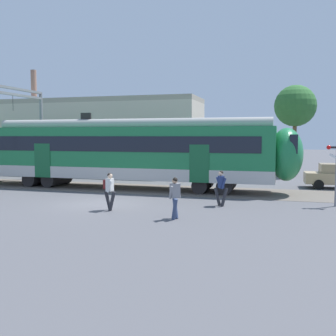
{
  "coord_description": "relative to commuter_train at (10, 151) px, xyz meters",
  "views": [
    {
      "loc": [
        8.42,
        -17.18,
        3.31
      ],
      "look_at": [
        2.74,
        2.47,
        1.6
      ],
      "focal_mm": 42.0,
      "sensor_mm": 36.0,
      "label": 1
    }
  ],
  "objects": [
    {
      "name": "pedestrian_navy",
      "position": [
        15.13,
        -4.53,
        -1.29
      ],
      "size": [
        0.71,
        0.53,
        1.67
      ],
      "color": "#28282D",
      "rests_on": "ground"
    },
    {
      "name": "background_building",
      "position": [
        1.78,
        8.62,
        0.95
      ],
      "size": [
        19.06,
        5.0,
        9.2
      ],
      "color": "beige",
      "rests_on": "ground"
    },
    {
      "name": "pedestrian_white",
      "position": [
        10.56,
        -6.94,
        -1.26
      ],
      "size": [
        0.63,
        0.53,
        1.67
      ],
      "color": "#28282D",
      "rests_on": "ground"
    },
    {
      "name": "catenary_gantry",
      "position": [
        0.39,
        0.0,
        2.06
      ],
      "size": [
        0.24,
        6.64,
        6.53
      ],
      "color": "gray",
      "rests_on": "ground"
    },
    {
      "name": "street_tree_right",
      "position": [
        18.79,
        10.85,
        3.38
      ],
      "size": [
        3.32,
        3.32,
        7.34
      ],
      "color": "brown",
      "rests_on": "ground"
    },
    {
      "name": "ground_plane",
      "position": [
        9.37,
        -5.49,
        -2.25
      ],
      "size": [
        160.0,
        160.0,
        0.0
      ],
      "primitive_type": "plane",
      "color": "#515156"
    },
    {
      "name": "pedestrian_grey",
      "position": [
        13.81,
        -7.9,
        -1.29
      ],
      "size": [
        0.44,
        0.69,
        1.67
      ],
      "color": "navy",
      "rests_on": "ground"
    },
    {
      "name": "commuter_train",
      "position": [
        0.0,
        0.0,
        0.0
      ],
      "size": [
        38.05,
        3.07,
        4.73
      ],
      "color": "#B7B7B2",
      "rests_on": "ground"
    }
  ]
}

